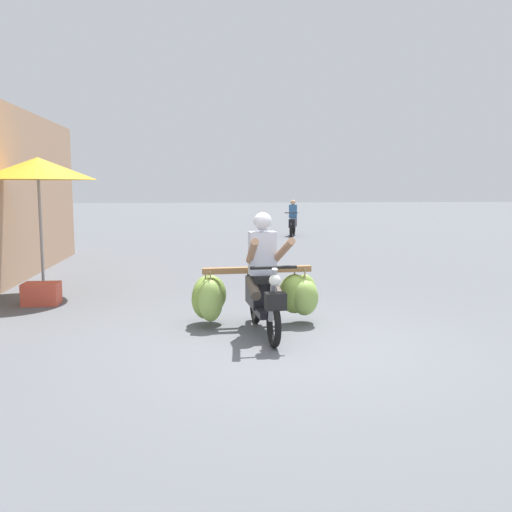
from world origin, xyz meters
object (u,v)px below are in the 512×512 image
(motorbike_main_loaded, at_px, (256,291))
(market_umbrella_near_shop, at_px, (38,169))
(motorbike_distant_ahead_left, at_px, (293,221))
(produce_crate, at_px, (41,294))

(motorbike_main_loaded, height_order, market_umbrella_near_shop, market_umbrella_near_shop)
(motorbike_distant_ahead_left, xyz_separation_m, market_umbrella_near_shop, (-6.37, -11.29, 1.65))
(motorbike_distant_ahead_left, height_order, market_umbrella_near_shop, market_umbrella_near_shop)
(market_umbrella_near_shop, bearing_deg, motorbike_distant_ahead_left, 60.55)
(market_umbrella_near_shop, bearing_deg, produce_crate, -76.87)
(market_umbrella_near_shop, relative_size, produce_crate, 4.30)
(motorbike_distant_ahead_left, distance_m, market_umbrella_near_shop, 13.07)
(market_umbrella_near_shop, distance_m, produce_crate, 2.22)
(motorbike_main_loaded, height_order, motorbike_distant_ahead_left, motorbike_main_loaded)
(motorbike_main_loaded, xyz_separation_m, market_umbrella_near_shop, (-3.53, 2.66, 1.72))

